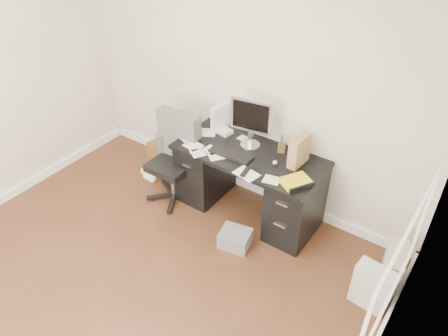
# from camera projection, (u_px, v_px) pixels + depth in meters

# --- Properties ---
(ground) EXTENTS (4.00, 4.00, 0.00)m
(ground) POSITION_uv_depth(u_px,v_px,m) (115.00, 301.00, 3.77)
(ground) COLOR #482A17
(ground) RESTS_ON ground
(room_shell) EXTENTS (4.02, 4.02, 2.71)m
(room_shell) POSITION_uv_depth(u_px,v_px,m) (83.00, 138.00, 2.80)
(room_shell) COLOR beige
(room_shell) RESTS_ON ground
(desk) EXTENTS (1.50, 0.70, 0.75)m
(desk) POSITION_uv_depth(u_px,v_px,m) (248.00, 181.00, 4.49)
(desk) COLOR black
(desk) RESTS_ON ground
(loose_papers) EXTENTS (1.10, 0.60, 0.00)m
(loose_papers) POSITION_uv_depth(u_px,v_px,m) (230.00, 149.00, 4.34)
(loose_papers) COLOR white
(loose_papers) RESTS_ON desk
(lcd_monitor) EXTENTS (0.45, 0.31, 0.53)m
(lcd_monitor) POSITION_uv_depth(u_px,v_px,m) (251.00, 123.00, 4.24)
(lcd_monitor) COLOR silver
(lcd_monitor) RESTS_ON desk
(keyboard) EXTENTS (0.45, 0.17, 0.03)m
(keyboard) POSITION_uv_depth(u_px,v_px,m) (231.00, 154.00, 4.25)
(keyboard) COLOR black
(keyboard) RESTS_ON desk
(computer_mouse) EXTENTS (0.07, 0.07, 0.06)m
(computer_mouse) POSITION_uv_depth(u_px,v_px,m) (275.00, 163.00, 4.10)
(computer_mouse) COLOR silver
(computer_mouse) RESTS_ON desk
(travel_mug) EXTENTS (0.09, 0.09, 0.16)m
(travel_mug) POSITION_uv_depth(u_px,v_px,m) (194.00, 126.00, 4.56)
(travel_mug) COLOR navy
(travel_mug) RESTS_ON desk
(white_binder) EXTENTS (0.15, 0.25, 0.27)m
(white_binder) POSITION_uv_depth(u_px,v_px,m) (220.00, 117.00, 4.59)
(white_binder) COLOR white
(white_binder) RESTS_ON desk
(magazine_file) EXTENTS (0.14, 0.26, 0.29)m
(magazine_file) POSITION_uv_depth(u_px,v_px,m) (299.00, 151.00, 4.05)
(magazine_file) COLOR #906446
(magazine_file) RESTS_ON desk
(pen_cup) EXTENTS (0.11, 0.11, 0.21)m
(pen_cup) POSITION_uv_depth(u_px,v_px,m) (282.00, 143.00, 4.25)
(pen_cup) COLOR #543218
(pen_cup) RESTS_ON desk
(yellow_book) EXTENTS (0.30, 0.32, 0.04)m
(yellow_book) POSITION_uv_depth(u_px,v_px,m) (296.00, 182.00, 3.87)
(yellow_book) COLOR yellow
(yellow_book) RESTS_ON desk
(paper_remote) EXTENTS (0.25, 0.21, 0.02)m
(paper_remote) POSITION_uv_depth(u_px,v_px,m) (246.00, 173.00, 4.00)
(paper_remote) COLOR white
(paper_remote) RESTS_ON desk
(office_chair) EXTENTS (0.58, 0.58, 1.00)m
(office_chair) POSITION_uv_depth(u_px,v_px,m) (171.00, 161.00, 4.62)
(office_chair) COLOR #545754
(office_chair) RESTS_ON ground
(pc_tower) EXTENTS (0.24, 0.42, 0.39)m
(pc_tower) POSITION_uv_depth(u_px,v_px,m) (392.00, 268.00, 3.82)
(pc_tower) COLOR #A6A195
(pc_tower) RESTS_ON ground
(shopping_bag) EXTENTS (0.34, 0.26, 0.42)m
(shopping_bag) POSITION_uv_depth(u_px,v_px,m) (372.00, 287.00, 3.63)
(shopping_bag) COLOR silver
(shopping_bag) RESTS_ON ground
(wicker_basket) EXTENTS (0.41, 0.41, 0.35)m
(wicker_basket) POSITION_uv_depth(u_px,v_px,m) (167.00, 155.00, 5.28)
(wicker_basket) COLOR #502F18
(wicker_basket) RESTS_ON ground
(desk_printer) EXTENTS (0.34, 0.30, 0.17)m
(desk_printer) POSITION_uv_depth(u_px,v_px,m) (235.00, 238.00, 4.26)
(desk_printer) COLOR slate
(desk_printer) RESTS_ON ground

